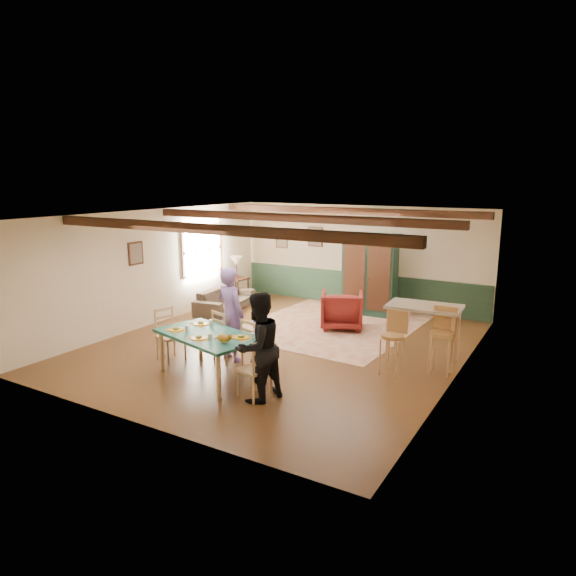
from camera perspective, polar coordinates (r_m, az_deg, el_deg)
The scene contains 35 objects.
floor at distance 10.72m, azimuth -0.62°, elevation -6.38°, with size 8.00×8.00×0.00m, color #4C2B15.
wall_back at distance 13.91m, azimuth 7.87°, elevation 3.53°, with size 7.00×0.02×2.70m, color beige.
wall_left at distance 12.51m, azimuth -14.55°, elevation 2.29°, with size 0.02×8.00×2.70m, color beige.
wall_right at distance 9.13m, azimuth 18.59°, elevation -1.53°, with size 0.02×8.00×2.70m, color beige.
ceiling at distance 10.19m, azimuth -0.65°, elevation 8.16°, with size 7.00×8.00×0.02m, color white.
wainscot_back at distance 14.05m, azimuth 7.73°, elevation -0.11°, with size 6.95×0.03×0.90m, color #1E3725.
ceiling_beam_front at distance 8.32m, azimuth -8.87°, elevation 6.49°, with size 6.95×0.16×0.16m, color #311A0D.
ceiling_beam_mid at distance 10.54m, azimuth 0.47°, elevation 7.81°, with size 6.95×0.16×0.16m, color #311A0D.
ceiling_beam_back at distance 12.86m, azimuth 6.30°, elevation 8.52°, with size 6.95×0.16×0.16m, color #311A0D.
window_left at distance 13.70m, azimuth -9.51°, elevation 4.19°, with size 0.06×1.60×1.30m, color white, non-canonical shape.
picture_left_wall at distance 12.01m, azimuth -16.55°, elevation 3.71°, with size 0.04×0.42×0.52m, color gray, non-canonical shape.
picture_back_a at distance 14.36m, azimuth 3.06°, elevation 5.71°, with size 0.45×0.04×0.55m, color gray, non-canonical shape.
picture_back_b at distance 14.91m, azimuth -0.73°, elevation 5.38°, with size 0.38×0.04×0.48m, color gray, non-canonical shape.
dining_table at distance 9.06m, azimuth -8.81°, elevation -7.45°, with size 1.88×1.04×0.78m, color #1E5F4E, non-canonical shape.
dining_chair_far_left at distance 9.78m, azimuth -6.72°, elevation -5.27°, with size 0.44×0.46×0.99m, color tan, non-canonical shape.
dining_chair_far_right at distance 9.16m, azimuth -3.46°, elevation -6.41°, with size 0.44×0.46×0.99m, color tan, non-canonical shape.
dining_chair_end_left at distance 9.98m, azimuth -12.92°, elevation -5.13°, with size 0.44×0.46×0.99m, color tan, non-canonical shape.
dining_chair_end_right at distance 8.14m, azimuth -3.78°, elevation -8.85°, with size 0.44×0.46×0.99m, color tan, non-canonical shape.
person_man at distance 9.71m, azimuth -6.39°, elevation -2.89°, with size 0.66×0.43×1.80m, color #8461A7.
person_woman at distance 7.94m, azimuth -3.32°, elevation -6.58°, with size 0.84×0.65×1.72m, color black.
person_child at distance 9.20m, azimuth -3.07°, elevation -6.13°, with size 0.51×0.33×1.05m, color navy.
cat at distance 8.41m, azimuth -7.18°, elevation -5.46°, with size 0.38×0.15×0.19m, color #C57F22, non-canonical shape.
place_setting_near_left at distance 9.24m, azimuth -12.32°, elevation -4.29°, with size 0.42×0.31×0.11m, color gold, non-canonical shape.
place_setting_near_center at distance 8.70m, azimuth -9.90°, elevation -5.22°, with size 0.42×0.31×0.11m, color gold, non-canonical shape.
place_setting_far_left at distance 9.52m, azimuth -9.68°, elevation -3.69°, with size 0.42×0.31×0.11m, color gold, non-canonical shape.
place_setting_far_right at distance 8.64m, azimuth -5.25°, elevation -5.21°, with size 0.42×0.31×0.11m, color gold, non-canonical shape.
area_rug at distance 12.18m, azimuth 4.92°, elevation -4.12°, with size 3.60×4.27×0.01m, color beige.
armoire at distance 13.04m, azimuth 9.07°, elevation 1.50°, with size 1.46×0.58×2.06m, color #122D23.
armchair at distance 11.87m, azimuth 6.01°, elevation -2.44°, with size 0.92×0.95×0.86m, color #511012.
sofa at distance 13.53m, azimuth -7.03°, elevation -1.25°, with size 2.00×0.78×0.58m, color #403428.
end_table at distance 14.51m, azimuth -5.70°, elevation -0.14°, with size 0.54×0.54×0.67m, color #311A0D, non-canonical shape.
table_lamp at distance 14.39m, azimuth -5.75°, elevation 2.34°, with size 0.34×0.34×0.61m, color tan, non-canonical shape.
counter_table at distance 9.93m, azimuth 14.76°, elevation -4.97°, with size 1.33×0.78×1.11m, color #BEAD94, non-canonical shape.
bar_stool_left at distance 9.20m, azimuth 11.51°, elevation -6.08°, with size 0.40×0.44×1.14m, color #B78047, non-canonical shape.
bar_stool_right at distance 9.40m, azimuth 16.72°, elevation -5.75°, with size 0.43×0.47×1.20m, color #B78047, non-canonical shape.
Camera 1 is at (5.22, -8.72, 3.41)m, focal length 32.00 mm.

